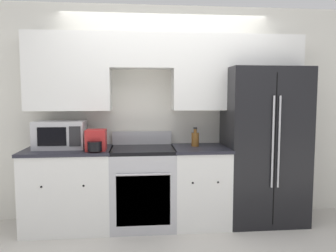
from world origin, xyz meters
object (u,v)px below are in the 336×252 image
(oven_range, at_px, (143,186))
(microwave, at_px, (60,135))
(bottle, at_px, (195,139))
(refrigerator, at_px, (262,145))

(oven_range, distance_m, microwave, 1.11)
(oven_range, distance_m, bottle, 0.83)
(microwave, relative_size, bottle, 2.47)
(oven_range, height_order, refrigerator, refrigerator)
(refrigerator, height_order, microwave, refrigerator)
(oven_range, xyz_separation_m, refrigerator, (1.44, 0.06, 0.45))
(refrigerator, relative_size, microwave, 3.30)
(microwave, bearing_deg, refrigerator, 0.08)
(refrigerator, distance_m, bottle, 0.82)
(oven_range, relative_size, microwave, 1.93)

